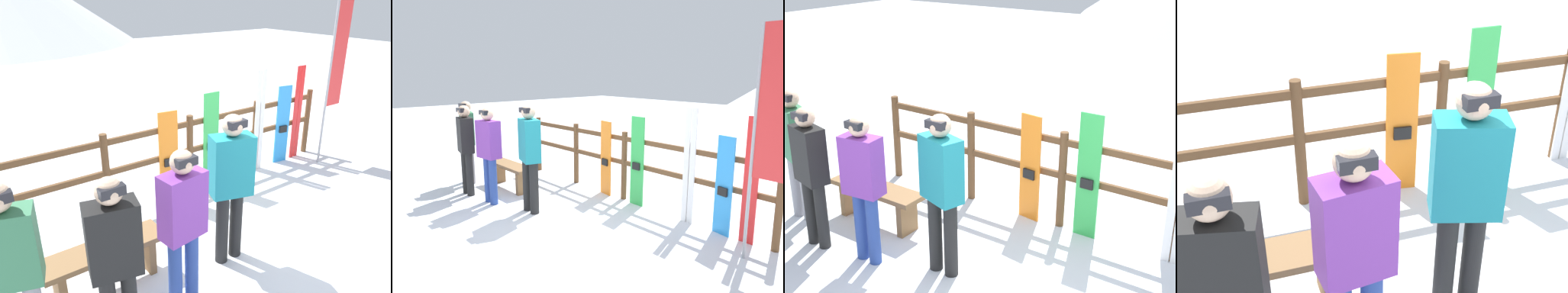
% 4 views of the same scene
% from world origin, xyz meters
% --- Properties ---
extents(fence, '(5.41, 0.10, 1.21)m').
position_xyz_m(fence, '(0.00, 1.68, 0.72)').
color(fence, brown).
rests_on(fence, ground).
extents(bench, '(1.28, 0.36, 0.48)m').
position_xyz_m(bench, '(-1.88, 0.48, 0.35)').
color(bench, brown).
rests_on(bench, ground).
extents(person_purple, '(0.44, 0.28, 1.66)m').
position_xyz_m(person_purple, '(-1.36, -0.19, 0.96)').
color(person_purple, navy).
rests_on(person_purple, ground).
extents(person_plaid_green, '(0.49, 0.36, 1.66)m').
position_xyz_m(person_plaid_green, '(-2.76, 0.04, 0.96)').
color(person_plaid_green, gray).
rests_on(person_plaid_green, ground).
extents(person_black, '(0.45, 0.31, 1.65)m').
position_xyz_m(person_black, '(-2.07, -0.29, 0.96)').
color(person_black, black).
rests_on(person_black, ground).
extents(person_teal, '(0.50, 0.37, 1.74)m').
position_xyz_m(person_teal, '(-0.56, 0.10, 1.01)').
color(person_teal, black).
rests_on(person_teal, ground).
extents(snowboard_orange, '(0.29, 0.08, 1.36)m').
position_xyz_m(snowboard_orange, '(-0.41, 1.62, 0.68)').
color(snowboard_orange, orange).
rests_on(snowboard_orange, ground).
extents(snowboard_green, '(0.28, 0.05, 1.51)m').
position_xyz_m(snowboard_green, '(0.35, 1.62, 0.75)').
color(snowboard_green, green).
rests_on(snowboard_green, ground).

